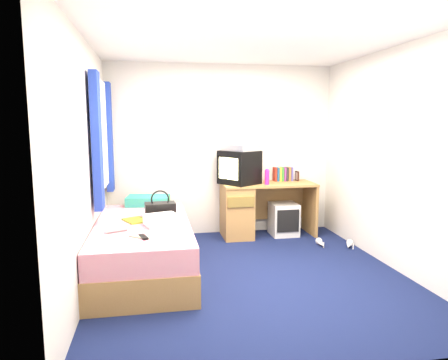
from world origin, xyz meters
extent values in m
plane|color=#0C1438|center=(0.00, 0.00, 0.00)|extent=(3.40, 3.40, 0.00)
plane|color=white|center=(0.00, 0.00, 2.40)|extent=(3.40, 3.40, 0.00)
plane|color=silver|center=(0.00, 1.70, 1.20)|extent=(3.20, 0.00, 3.20)
plane|color=silver|center=(0.00, -1.70, 1.20)|extent=(3.20, 0.00, 3.20)
plane|color=silver|center=(-1.60, 0.00, 1.20)|extent=(0.00, 3.40, 3.40)
plane|color=silver|center=(1.60, 0.00, 1.20)|extent=(0.00, 3.40, 3.40)
cube|color=#AC8047|center=(-1.10, 0.31, 0.15)|extent=(1.00, 2.00, 0.30)
cube|color=olive|center=(-0.60, -0.09, 0.16)|extent=(0.02, 0.70, 0.18)
cube|color=white|center=(-1.10, 0.31, 0.42)|extent=(0.98, 1.98, 0.24)
cube|color=#1867A1|center=(-1.05, 1.22, 0.60)|extent=(0.57, 0.41, 0.12)
cube|color=#AC8047|center=(0.61, 1.42, 0.73)|extent=(1.30, 0.55, 0.03)
cube|color=#AC8047|center=(0.16, 1.42, 0.36)|extent=(0.40, 0.52, 0.72)
cube|color=#AC8047|center=(1.24, 1.42, 0.36)|extent=(0.04, 0.52, 0.72)
cube|color=#AC8047|center=(0.86, 1.67, 0.45)|extent=(0.78, 0.03, 0.55)
cube|color=silver|center=(0.84, 1.40, 0.23)|extent=(0.37, 0.37, 0.46)
cube|color=black|center=(0.20, 1.44, 0.98)|extent=(0.61, 0.62, 0.46)
cube|color=beige|center=(0.02, 1.32, 0.98)|extent=(0.21, 0.30, 0.29)
cube|color=silver|center=(0.20, 1.44, 1.25)|extent=(0.52, 0.57, 0.09)
cube|color=maroon|center=(0.76, 1.60, 0.85)|extent=(0.03, 0.13, 0.20)
cube|color=navy|center=(0.80, 1.60, 0.85)|extent=(0.03, 0.13, 0.20)
cube|color=gold|center=(0.83, 1.60, 0.85)|extent=(0.03, 0.13, 0.20)
cube|color=#337F33|center=(0.87, 1.60, 0.85)|extent=(0.03, 0.13, 0.20)
cube|color=#7F337F|center=(0.90, 1.60, 0.85)|extent=(0.03, 0.13, 0.20)
cube|color=#262626|center=(0.94, 1.60, 0.85)|extent=(0.03, 0.13, 0.20)
cube|color=#B26633|center=(0.97, 1.60, 0.85)|extent=(0.03, 0.13, 0.20)
cube|color=#4C4C99|center=(1.01, 1.60, 0.85)|extent=(0.03, 0.13, 0.20)
cube|color=black|center=(1.09, 1.58, 0.82)|extent=(0.02, 0.12, 0.14)
cylinder|color=#E82087|center=(0.56, 1.30, 0.85)|extent=(0.07, 0.07, 0.19)
cylinder|color=silver|center=(0.52, 1.48, 0.84)|extent=(0.05, 0.05, 0.17)
cube|color=black|center=(-0.91, 0.51, 0.62)|extent=(0.35, 0.21, 0.17)
torus|color=black|center=(-0.91, 0.51, 0.75)|extent=(0.20, 0.03, 0.20)
cube|color=white|center=(-0.90, 0.16, 0.59)|extent=(0.39, 0.35, 0.11)
cube|color=#D3F41B|center=(-1.17, 0.39, 0.55)|extent=(0.31, 0.34, 0.01)
cylinder|color=#B4C2C6|center=(-1.34, -0.02, 0.58)|extent=(0.21, 0.15, 0.07)
cube|color=yellow|center=(-1.11, -0.26, 0.55)|extent=(0.21, 0.18, 0.01)
cube|color=black|center=(-1.08, -0.28, 0.55)|extent=(0.10, 0.17, 0.02)
cube|color=silver|center=(-1.58, 0.90, 1.45)|extent=(0.02, 0.90, 1.10)
cube|color=white|center=(-1.57, 0.90, 2.04)|extent=(0.06, 1.06, 0.08)
cube|color=white|center=(-1.57, 0.90, 0.86)|extent=(0.06, 1.06, 0.08)
cube|color=navy|center=(-1.53, 0.31, 1.40)|extent=(0.08, 0.24, 1.40)
cube|color=navy|center=(-1.53, 1.49, 1.40)|extent=(0.08, 0.24, 1.40)
cone|color=white|center=(1.14, 0.78, 0.04)|extent=(0.12, 0.23, 0.09)
cone|color=white|center=(1.47, 0.65, 0.04)|extent=(0.20, 0.23, 0.09)
camera|label=1|loc=(-0.98, -3.91, 1.59)|focal=32.00mm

